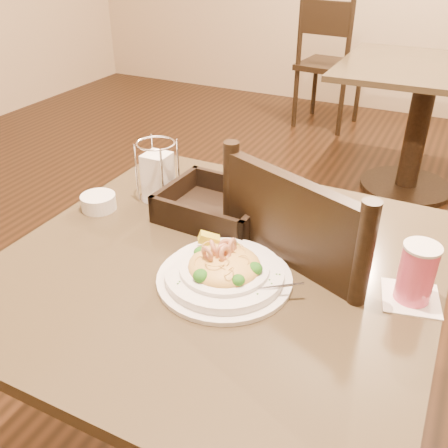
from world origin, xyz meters
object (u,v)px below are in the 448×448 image
at_px(background_table, 421,108).
at_px(side_plate, 315,220).
at_px(butter_ramekin, 99,202).
at_px(dining_chair_far, 328,60).
at_px(napkin_caddy, 158,175).
at_px(main_table, 220,337).
at_px(drink_glass, 417,273).
at_px(bread_basket, 216,208).
at_px(pasta_bowl, 224,270).
at_px(dining_chair_near, 316,311).

relative_size(background_table, side_plate, 5.83).
bearing_deg(butter_ramekin, dining_chair_far, 93.95).
bearing_deg(napkin_caddy, main_table, -34.20).
distance_m(drink_glass, bread_basket, 0.50).
bearing_deg(drink_glass, pasta_bowl, -162.66).
relative_size(pasta_bowl, bread_basket, 1.13).
bearing_deg(napkin_caddy, background_table, 76.24).
relative_size(main_table, dining_chair_far, 0.97).
distance_m(main_table, background_table, 2.06).
xyz_separation_m(side_plate, butter_ramekin, (-0.51, -0.18, 0.01)).
xyz_separation_m(pasta_bowl, bread_basket, (-0.13, 0.22, -0.00)).
distance_m(dining_chair_near, napkin_caddy, 0.53).
bearing_deg(butter_ramekin, napkin_caddy, 47.54).
bearing_deg(drink_glass, dining_chair_far, 108.66).
height_order(bread_basket, butter_ramekin, bread_basket).
relative_size(bread_basket, side_plate, 1.68).
distance_m(pasta_bowl, side_plate, 0.32).
bearing_deg(background_table, dining_chair_far, 132.23).
distance_m(dining_chair_near, butter_ramekin, 0.61).
xyz_separation_m(napkin_caddy, side_plate, (0.41, 0.06, -0.06)).
bearing_deg(bread_basket, side_plate, 20.50).
relative_size(dining_chair_near, pasta_bowl, 3.12).
height_order(main_table, background_table, same).
xyz_separation_m(dining_chair_near, dining_chair_far, (-0.75, 2.71, 0.00)).
bearing_deg(bread_basket, pasta_bowl, -59.23).
distance_m(pasta_bowl, napkin_caddy, 0.40).
xyz_separation_m(background_table, side_plate, (-0.05, -1.81, 0.23)).
xyz_separation_m(bread_basket, napkin_caddy, (-0.18, 0.02, 0.04)).
distance_m(background_table, bread_basket, 1.93).
bearing_deg(drink_glass, side_plate, 141.66).
distance_m(drink_glass, napkin_caddy, 0.67).
height_order(background_table, pasta_bowl, pasta_bowl).
distance_m(bread_basket, napkin_caddy, 0.18).
height_order(dining_chair_near, side_plate, dining_chair_near).
relative_size(side_plate, butter_ramekin, 1.79).
relative_size(dining_chair_far, side_plate, 5.93).
bearing_deg(dining_chair_far, butter_ramekin, 99.78).
distance_m(main_table, bread_basket, 0.31).
distance_m(dining_chair_far, napkin_caddy, 2.74).
bearing_deg(dining_chair_near, main_table, 68.50).
height_order(side_plate, butter_ramekin, butter_ramekin).
distance_m(dining_chair_near, drink_glass, 0.37).
bearing_deg(side_plate, dining_chair_far, 104.98).
bearing_deg(main_table, dining_chair_near, 45.92).
bearing_deg(napkin_caddy, dining_chair_far, 96.36).
height_order(dining_chair_far, butter_ramekin, dining_chair_far).
bearing_deg(butter_ramekin, pasta_bowl, -17.03).
distance_m(main_table, dining_chair_near, 0.26).
bearing_deg(main_table, pasta_bowl, -56.14).
bearing_deg(side_plate, main_table, -118.45).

